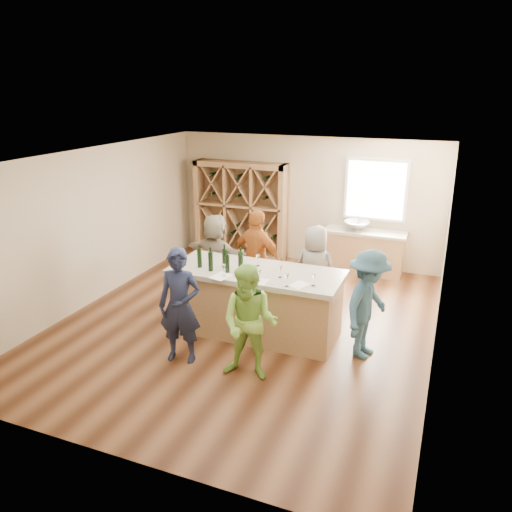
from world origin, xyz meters
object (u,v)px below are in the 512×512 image
at_px(tasting_counter_base, 256,304).
at_px(wine_bottle_e, 241,262).
at_px(wine_bottle_c, 225,259).
at_px(person_server, 368,305).
at_px(wine_rack, 241,210).
at_px(person_near_left, 180,306).
at_px(person_far_mid, 257,259).
at_px(wine_bottle_a, 200,258).
at_px(person_far_left, 216,256).
at_px(person_far_right, 315,270).
at_px(person_near_right, 250,323).
at_px(sink, 357,226).
at_px(wine_bottle_b, 211,262).
at_px(wine_bottle_d, 227,264).

xyz_separation_m(tasting_counter_base, wine_bottle_e, (-0.20, -0.14, 0.74)).
bearing_deg(wine_bottle_c, person_server, -0.09).
relative_size(wine_rack, tasting_counter_base, 0.85).
bearing_deg(tasting_counter_base, person_near_left, -120.31).
bearing_deg(person_far_mid, wine_bottle_e, 113.23).
distance_m(wine_bottle_a, wine_bottle_e, 0.69).
relative_size(tasting_counter_base, person_server, 1.58).
height_order(wine_rack, wine_bottle_a, wine_rack).
bearing_deg(person_far_left, person_far_right, -168.61).
bearing_deg(person_far_right, person_near_right, 86.02).
bearing_deg(person_far_mid, person_far_right, -158.30).
bearing_deg(wine_bottle_a, sink, 63.66).
distance_m(person_far_mid, person_far_right, 1.04).
bearing_deg(wine_rack, person_near_right, -65.37).
bearing_deg(wine_bottle_a, person_far_mid, 65.52).
distance_m(wine_rack, person_far_right, 3.47).
bearing_deg(person_server, wine_bottle_e, 106.62).
xyz_separation_m(wine_bottle_a, wine_bottle_b, (0.24, -0.08, 0.00)).
height_order(wine_bottle_c, person_server, person_server).
relative_size(wine_bottle_b, person_server, 0.18).
relative_size(person_near_right, person_far_right, 1.03).
xyz_separation_m(person_far_right, person_far_left, (-1.89, -0.01, 0.02)).
relative_size(tasting_counter_base, person_near_right, 1.60).
height_order(person_near_left, person_far_right, person_near_left).
height_order(tasting_counter_base, person_server, person_server).
distance_m(wine_bottle_d, person_far_mid, 1.26).
bearing_deg(wine_bottle_a, person_near_left, -78.98).
distance_m(wine_rack, tasting_counter_base, 3.99).
bearing_deg(sink, person_far_left, -132.09).
bearing_deg(wine_bottle_b, tasting_counter_base, 23.47).
bearing_deg(person_server, wine_bottle_d, 109.47).
xyz_separation_m(tasting_counter_base, person_near_right, (0.41, -1.25, 0.31)).
height_order(person_near_left, person_far_mid, person_far_mid).
height_order(sink, wine_bottle_d, wine_bottle_d).
xyz_separation_m(wine_bottle_d, person_far_left, (-0.86, 1.33, -0.41)).
xyz_separation_m(wine_bottle_d, person_far_right, (1.04, 1.34, -0.43)).
relative_size(wine_bottle_a, person_near_left, 0.17).
bearing_deg(wine_bottle_b, wine_rack, 106.57).
bearing_deg(person_far_right, wine_bottle_e, 57.12).
bearing_deg(person_near_right, tasting_counter_base, 104.21).
xyz_separation_m(wine_bottle_c, wine_bottle_d, (0.13, -0.18, -0.01)).
distance_m(sink, wine_bottle_b, 4.05).
height_order(wine_bottle_b, person_near_right, person_near_right).
distance_m(wine_bottle_c, wine_bottle_e, 0.31).
relative_size(wine_bottle_d, wine_bottle_e, 0.87).
bearing_deg(tasting_counter_base, wine_bottle_d, -145.45).
relative_size(wine_bottle_e, person_near_right, 0.20).
bearing_deg(wine_bottle_b, person_far_right, 46.01).
relative_size(sink, wine_bottle_e, 1.69).
relative_size(wine_bottle_b, wine_bottle_d, 1.08).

